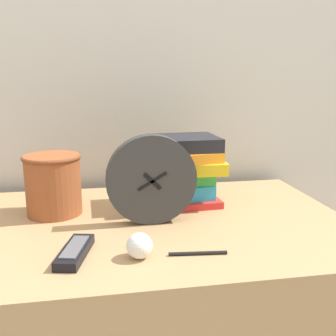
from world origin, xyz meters
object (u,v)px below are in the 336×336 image
desk_clock (151,180)px  basket (53,183)px  book_stack (182,170)px  tv_remote (75,251)px  crumpled_paper_ball (139,246)px  pen (198,253)px

desk_clock → basket: bearing=155.4°
book_stack → basket: bearing=-176.6°
tv_remote → crumpled_paper_ball: (0.14, -0.03, 0.02)m
crumpled_paper_ball → basket: bearing=122.7°
desk_clock → book_stack: 0.18m
book_stack → pen: size_ratio=2.00×
desk_clock → crumpled_paper_ball: 0.23m
basket → crumpled_paper_ball: basket is taller
basket → pen: (0.33, -0.33, -0.09)m
desk_clock → basket: size_ratio=1.40×
basket → crumpled_paper_ball: 0.38m
book_stack → crumpled_paper_ball: (-0.16, -0.34, -0.08)m
book_stack → desk_clock: bearing=-127.9°
book_stack → crumpled_paper_ball: size_ratio=4.60×
book_stack → basket: (-0.37, -0.02, -0.01)m
desk_clock → basket: 0.29m
tv_remote → crumpled_paper_ball: bearing=-13.6°
basket → pen: basket is taller
tv_remote → crumpled_paper_ball: crumpled_paper_ball is taller
tv_remote → pen: (0.26, -0.04, -0.01)m
book_stack → pen: 0.36m
basket → tv_remote: 0.30m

